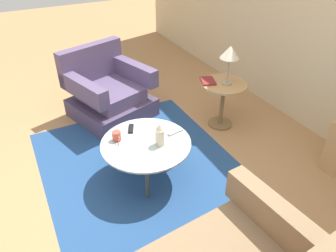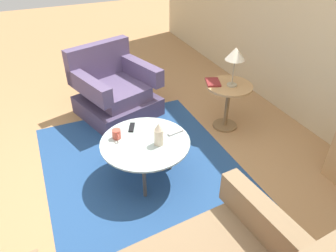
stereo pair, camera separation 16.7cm
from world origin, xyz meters
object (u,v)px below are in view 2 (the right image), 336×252
armchair (114,92)px  vase (159,134)px  coffee_table (145,144)px  mug (117,134)px  tv_remote_dark (132,127)px  tv_remote_silver (175,132)px  book (213,82)px  table_lamp (235,55)px  side_table (228,97)px

armchair → vase: armchair is taller
coffee_table → mug: mug is taller
mug → tv_remote_dark: bearing=120.1°
armchair → coffee_table: 1.39m
tv_remote_silver → book: 0.98m
table_lamp → book: (-0.15, -0.17, -0.37)m
table_lamp → vase: table_lamp is taller
coffee_table → tv_remote_silver: bearing=91.8°
table_lamp → vase: 1.34m
coffee_table → vase: 0.20m
book → mug: bearing=-51.7°
tv_remote_dark → armchair: bearing=19.3°
mug → book: size_ratio=0.51×
armchair → tv_remote_silver: 1.41m
coffee_table → table_lamp: table_lamp is taller
armchair → vase: (1.48, 0.04, 0.26)m
table_lamp → side_table: bearing=-152.5°
coffee_table → tv_remote_silver: tv_remote_silver is taller
tv_remote_dark → book: (-0.33, 1.14, 0.14)m
side_table → table_lamp: table_lamp is taller
side_table → table_lamp: (0.03, 0.01, 0.54)m
mug → armchair: bearing=166.2°
side_table → book: book is taller
side_table → coffee_table: bearing=-68.9°
table_lamp → tv_remote_dark: size_ratio=2.94×
tv_remote_silver → vase: bearing=15.2°
armchair → tv_remote_dark: 1.14m
table_lamp → tv_remote_silver: 1.15m
table_lamp → tv_remote_dark: 1.41m
coffee_table → side_table: bearing=111.1°
mug → book: bearing=108.5°
coffee_table → tv_remote_dark: tv_remote_dark is taller
vase → tv_remote_dark: size_ratio=1.47×
tv_remote_dark → book: 1.19m
table_lamp → vase: bearing=-64.7°
armchair → book: size_ratio=4.25×
armchair → side_table: armchair is taller
coffee_table → table_lamp: bearing=109.9°
table_lamp → mug: (0.29, -1.49, -0.47)m
tv_remote_dark → mug: bearing=145.3°
mug → tv_remote_silver: size_ratio=0.78×
side_table → tv_remote_dark: size_ratio=3.71×
tv_remote_dark → vase: bearing=-131.9°
armchair → table_lamp: 1.65m
side_table → vase: size_ratio=2.52×
table_lamp → tv_remote_dark: bearing=-81.9°
vase → tv_remote_silver: 0.26m
mug → tv_remote_dark: (-0.11, 0.19, -0.04)m
side_table → tv_remote_dark: bearing=-80.8°
side_table → vase: vase is taller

